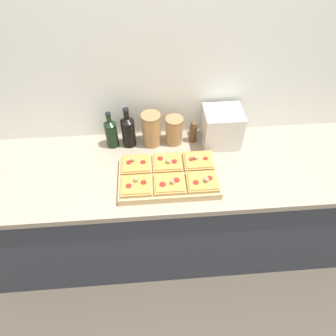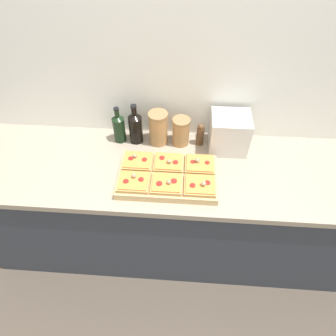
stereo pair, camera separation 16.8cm
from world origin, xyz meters
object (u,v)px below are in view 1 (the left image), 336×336
pepper_mill (193,132)px  toaster_oven (222,127)px  cutting_board (168,177)px  wine_bottle (128,130)px  grain_jar_short (174,130)px  grain_jar_tall (151,129)px  olive_oil_bottle (111,133)px

pepper_mill → toaster_oven: 0.18m
cutting_board → wine_bottle: wine_bottle is taller
cutting_board → grain_jar_short: bearing=79.2°
grain_jar_short → toaster_oven: toaster_oven is taller
wine_bottle → grain_jar_tall: 0.14m
toaster_oven → wine_bottle: bearing=177.8°
wine_bottle → grain_jar_short: wine_bottle is taller
cutting_board → olive_oil_bottle: (-0.33, 0.32, 0.08)m
grain_jar_short → toaster_oven: 0.29m
olive_oil_bottle → pepper_mill: bearing=0.0°
cutting_board → toaster_oven: 0.47m
grain_jar_tall → toaster_oven: size_ratio=0.87×
wine_bottle → toaster_oven: size_ratio=1.07×
wine_bottle → toaster_oven: wine_bottle is taller
cutting_board → grain_jar_short: (0.06, 0.32, 0.07)m
grain_jar_tall → toaster_oven: toaster_oven is taller
olive_oil_bottle → grain_jar_short: bearing=0.0°
olive_oil_bottle → grain_jar_short: olive_oil_bottle is taller
grain_jar_tall → wine_bottle: bearing=180.0°
grain_jar_tall → pepper_mill: grain_jar_tall is taller
grain_jar_tall → grain_jar_short: grain_jar_tall is taller
olive_oil_bottle → toaster_oven: bearing=-1.9°
pepper_mill → olive_oil_bottle: bearing=-180.0°
grain_jar_tall → toaster_oven: 0.43m
wine_bottle → grain_jar_short: 0.28m
cutting_board → wine_bottle: (-0.22, 0.32, 0.09)m
pepper_mill → grain_jar_tall: bearing=180.0°
grain_jar_tall → grain_jar_short: (0.14, 0.00, -0.02)m
olive_oil_bottle → grain_jar_tall: 0.25m
wine_bottle → toaster_oven: bearing=-2.2°
cutting_board → grain_jar_tall: grain_jar_tall is taller
olive_oil_bottle → wine_bottle: 0.11m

